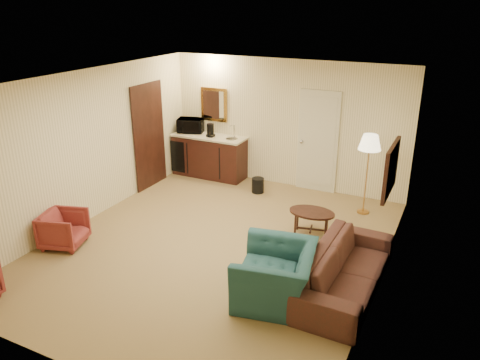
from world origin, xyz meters
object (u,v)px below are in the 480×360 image
object	(u,v)px
floor_lamp	(367,175)
wetbar_cabinet	(209,156)
waste_bin	(258,185)
coffee_maker	(210,130)
coffee_table	(311,223)
rose_chair_near	(64,228)
sofa	(347,263)
teal_armchair	(276,266)
microwave	(191,124)

from	to	relation	value
floor_lamp	wetbar_cabinet	bearing A→B (deg)	172.74
waste_bin	coffee_maker	xyz separation A→B (m)	(-1.28, 0.36, 0.91)
coffee_table	waste_bin	world-z (taller)	coffee_table
rose_chair_near	sofa	bearing A→B (deg)	-97.64
coffee_table	floor_lamp	bearing A→B (deg)	65.29
rose_chair_near	waste_bin	world-z (taller)	rose_chair_near
teal_armchair	floor_lamp	xyz separation A→B (m)	(0.46, 3.18, 0.26)
wetbar_cabinet	coffee_table	xyz separation A→B (m)	(2.90, -1.72, -0.24)
rose_chair_near	wetbar_cabinet	bearing A→B (deg)	-24.99
waste_bin	wetbar_cabinet	bearing A→B (deg)	162.98
teal_armchair	waste_bin	size ratio (longest dim) A/B	3.62
rose_chair_near	coffee_maker	distance (m)	3.84
waste_bin	teal_armchair	bearing A→B (deg)	-62.45
wetbar_cabinet	coffee_maker	size ratio (longest dim) A/B	5.83
floor_lamp	coffee_maker	size ratio (longest dim) A/B	5.29
sofa	waste_bin	world-z (taller)	sofa
microwave	teal_armchair	bearing A→B (deg)	-63.81
waste_bin	sofa	bearing A→B (deg)	-46.85
coffee_table	coffee_maker	world-z (taller)	coffee_maker
rose_chair_near	floor_lamp	bearing A→B (deg)	-67.58
rose_chair_near	microwave	size ratio (longest dim) A/B	1.14
rose_chair_near	coffee_maker	bearing A→B (deg)	-26.10
teal_armchair	coffee_maker	xyz separation A→B (m)	(-2.96, 3.57, 0.58)
floor_lamp	waste_bin	xyz separation A→B (m)	(-2.13, 0.03, -0.59)
sofa	coffee_table	world-z (taller)	sofa
teal_armchair	sofa	bearing A→B (deg)	116.62
sofa	floor_lamp	size ratio (longest dim) A/B	1.44
wetbar_cabinet	teal_armchair	distance (m)	4.72
coffee_table	microwave	distance (m)	3.94
teal_armchair	floor_lamp	world-z (taller)	floor_lamp
teal_armchair	microwave	xyz separation A→B (m)	(-3.52, 3.70, 0.63)
rose_chair_near	microwave	bearing A→B (deg)	-17.43
sofa	coffee_table	bearing A→B (deg)	35.89
coffee_maker	wetbar_cabinet	bearing A→B (deg)	147.42
rose_chair_near	teal_armchair	bearing A→B (deg)	-105.02
teal_armchair	rose_chair_near	distance (m)	3.53
wetbar_cabinet	teal_armchair	xyz separation A→B (m)	(3.02, -3.62, 0.02)
sofa	rose_chair_near	distance (m)	4.36
teal_armchair	floor_lamp	bearing A→B (deg)	161.00
wetbar_cabinet	floor_lamp	distance (m)	3.52
rose_chair_near	coffee_table	xyz separation A→B (m)	(3.40, 2.05, -0.10)
microwave	coffee_maker	size ratio (longest dim) A/B	1.98
sofa	floor_lamp	bearing A→B (deg)	8.21
teal_armchair	microwave	distance (m)	5.15
sofa	microwave	bearing A→B (deg)	55.41
coffee_maker	rose_chair_near	bearing A→B (deg)	-95.62
wetbar_cabinet	floor_lamp	bearing A→B (deg)	-7.26
teal_armchair	coffee_maker	distance (m)	4.67
wetbar_cabinet	sofa	world-z (taller)	wetbar_cabinet
wetbar_cabinet	waste_bin	world-z (taller)	wetbar_cabinet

